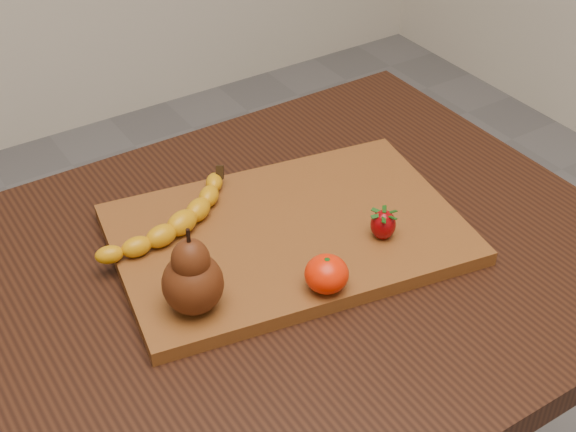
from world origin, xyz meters
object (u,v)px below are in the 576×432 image
mandarin (327,274)px  table (250,330)px  cutting_board (288,234)px  pear (192,270)px

mandarin → table: bearing=120.8°
table → mandarin: (0.05, -0.09, 0.14)m
cutting_board → pear: 0.20m
cutting_board → pear: size_ratio=4.03×
table → pear: size_ratio=8.94×
table → cutting_board: (0.08, 0.03, 0.11)m
cutting_board → mandarin: 0.13m
table → mandarin: mandarin is taller
pear → mandarin: bearing=-21.3°
mandarin → cutting_board: bearing=78.4°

